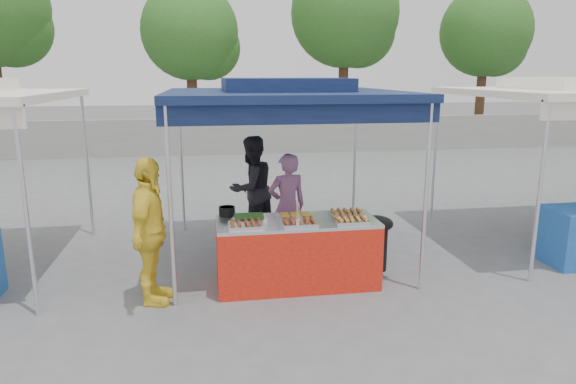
{
  "coord_description": "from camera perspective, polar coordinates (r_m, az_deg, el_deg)",
  "views": [
    {
      "loc": [
        -1.09,
        -6.14,
        2.62
      ],
      "look_at": [
        0.0,
        0.6,
        1.05
      ],
      "focal_mm": 32.0,
      "sensor_mm": 36.0,
      "label": 1
    }
  ],
  "objects": [
    {
      "name": "food_tray_br",
      "position": [
        6.58,
        6.55,
        -2.44
      ],
      "size": [
        0.42,
        0.3,
        0.07
      ],
      "color": "silver",
      "rests_on": "vendor_table"
    },
    {
      "name": "cooking_pot",
      "position": [
        6.6,
        -6.8,
        -2.15
      ],
      "size": [
        0.21,
        0.21,
        0.12
      ],
      "primitive_type": "cylinder",
      "color": "black",
      "rests_on": "vendor_table"
    },
    {
      "name": "helper_man",
      "position": [
        8.2,
        -4.05,
        0.39
      ],
      "size": [
        1.03,
        0.99,
        1.68
      ],
      "primitive_type": "imported",
      "rotation": [
        0.0,
        0.0,
        3.75
      ],
      "color": "black",
      "rests_on": "ground_plane"
    },
    {
      "name": "food_tray_bm",
      "position": [
        6.44,
        0.8,
        -2.69
      ],
      "size": [
        0.42,
        0.3,
        0.07
      ],
      "color": "silver",
      "rests_on": "vendor_table"
    },
    {
      "name": "ground_plane",
      "position": [
        6.76,
        0.82,
        -9.84
      ],
      "size": [
        80.0,
        80.0,
        0.0
      ],
      "primitive_type": "plane",
      "color": "slate"
    },
    {
      "name": "crate_left",
      "position": [
        7.09,
        -2.89,
        -7.58
      ],
      "size": [
        0.45,
        0.32,
        0.27
      ],
      "primitive_type": "cube",
      "color": "#163CB5",
      "rests_on": "ground_plane"
    },
    {
      "name": "vendor_woman",
      "position": [
        7.36,
        -0.09,
        -1.6
      ],
      "size": [
        0.62,
        0.47,
        1.54
      ],
      "primitive_type": "imported",
      "rotation": [
        0.0,
        0.0,
        3.33
      ],
      "color": "#99618D",
      "rests_on": "ground_plane"
    },
    {
      "name": "food_tray_fm",
      "position": [
        6.15,
        1.26,
        -3.45
      ],
      "size": [
        0.42,
        0.3,
        0.07
      ],
      "color": "silver",
      "rests_on": "vendor_table"
    },
    {
      "name": "food_tray_fr",
      "position": [
        6.29,
        7.01,
        -3.16
      ],
      "size": [
        0.42,
        0.3,
        0.07
      ],
      "color": "silver",
      "rests_on": "vendor_table"
    },
    {
      "name": "customer_person",
      "position": [
        6.09,
        -15.09,
        -4.32
      ],
      "size": [
        0.58,
        1.06,
        1.72
      ],
      "primitive_type": "imported",
      "rotation": [
        0.0,
        0.0,
        1.4
      ],
      "color": "yellow",
      "rests_on": "ground_plane"
    },
    {
      "name": "food_tray_bl",
      "position": [
        6.36,
        -4.36,
        -2.93
      ],
      "size": [
        0.42,
        0.3,
        0.07
      ],
      "color": "silver",
      "rests_on": "vendor_table"
    },
    {
      "name": "tree_3",
      "position": [
        22.37,
        21.35,
        15.91
      ],
      "size": [
        3.55,
        3.49,
        6.0
      ],
      "color": "#482C1B",
      "rests_on": "ground_plane"
    },
    {
      "name": "vendor_table",
      "position": [
        6.52,
        0.99,
        -6.73
      ],
      "size": [
        2.0,
        0.8,
        0.85
      ],
      "color": "red",
      "rests_on": "ground_plane"
    },
    {
      "name": "crate_right",
      "position": [
        7.16,
        1.46,
        -7.23
      ],
      "size": [
        0.5,
        0.35,
        0.3
      ],
      "primitive_type": "cube",
      "color": "#163CB5",
      "rests_on": "ground_plane"
    },
    {
      "name": "crate_stacked",
      "position": [
        7.06,
        1.48,
        -4.94
      ],
      "size": [
        0.5,
        0.35,
        0.3
      ],
      "primitive_type": "cube",
      "color": "#163CB5",
      "rests_on": "crate_right"
    },
    {
      "name": "back_wall",
      "position": [
        17.29,
        -5.54,
        6.19
      ],
      "size": [
        40.0,
        0.25,
        1.2
      ],
      "primitive_type": "cube",
      "color": "gray",
      "rests_on": "ground_plane"
    },
    {
      "name": "skewer_cup",
      "position": [
        6.09,
        1.12,
        -3.39
      ],
      "size": [
        0.09,
        0.09,
        0.11
      ],
      "primitive_type": "cylinder",
      "color": "silver",
      "rests_on": "vendor_table"
    },
    {
      "name": "tree_2",
      "position": [
        19.88,
        6.71,
        18.67
      ],
      "size": [
        3.93,
        3.93,
        6.76
      ],
      "color": "#482C1B",
      "rests_on": "ground_plane"
    },
    {
      "name": "tree_1",
      "position": [
        18.85,
        -10.38,
        16.71
      ],
      "size": [
        3.42,
        3.34,
        5.74
      ],
      "color": "#482C1B",
      "rests_on": "ground_plane"
    },
    {
      "name": "food_tray_fl",
      "position": [
        6.09,
        -4.66,
        -3.67
      ],
      "size": [
        0.42,
        0.3,
        0.07
      ],
      "color": "silver",
      "rests_on": "vendor_table"
    },
    {
      "name": "main_canopy",
      "position": [
        7.2,
        -0.48,
        10.96
      ],
      "size": [
        3.2,
        3.2,
        2.57
      ],
      "color": "silver",
      "rests_on": "ground_plane"
    },
    {
      "name": "wok_burner",
      "position": [
        7.1,
        9.75,
        -5.04
      ],
      "size": [
        0.45,
        0.45,
        0.76
      ],
      "rotation": [
        0.0,
        0.0,
        0.02
      ],
      "color": "black",
      "rests_on": "ground_plane"
    }
  ]
}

